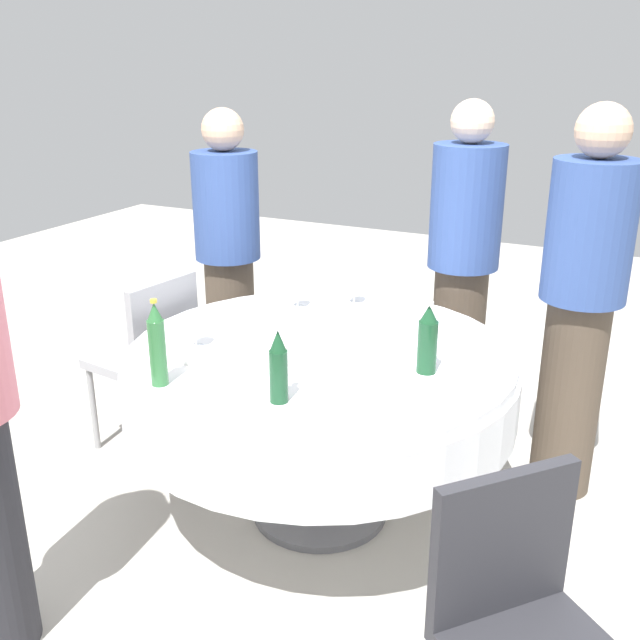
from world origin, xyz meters
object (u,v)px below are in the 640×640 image
at_px(chair_far, 151,350).
at_px(plate_near, 318,326).
at_px(wine_glass_south, 195,322).
at_px(person_right, 462,266).
at_px(wine_glass_rear, 298,288).
at_px(bottle_dark_green_right, 428,340).
at_px(person_rear, 228,255).
at_px(bottle_green_mid, 157,345).
at_px(bottle_dark_green_north, 279,367).
at_px(wine_glass_outer, 354,283).
at_px(chair_outer, 522,619).
at_px(dining_table, 320,384).
at_px(person_north, 581,302).
at_px(plate_inner, 308,354).

bearing_deg(chair_far, plate_near, -76.44).
bearing_deg(wine_glass_south, person_right, 58.85).
xyz_separation_m(wine_glass_rear, plate_near, (0.20, -0.20, -0.08)).
relative_size(bottle_dark_green_right, person_rear, 0.17).
bearing_deg(bottle_green_mid, person_right, 67.55).
bearing_deg(person_right, bottle_dark_green_north, -82.49).
bearing_deg(wine_glass_outer, person_right, 49.38).
bearing_deg(wine_glass_south, bottle_green_mid, -75.51).
bearing_deg(person_right, wine_glass_outer, -115.40).
relative_size(bottle_dark_green_right, chair_outer, 0.31).
bearing_deg(dining_table, bottle_green_mid, -124.37).
bearing_deg(wine_glass_outer, plate_near, -91.86).
height_order(wine_glass_rear, person_north, person_north).
distance_m(person_rear, chair_outer, 2.51).
xyz_separation_m(bottle_dark_green_right, chair_outer, (0.53, -0.83, -0.35)).
xyz_separation_m(plate_inner, person_right, (0.29, 1.09, 0.11)).
relative_size(bottle_green_mid, person_north, 0.19).
relative_size(bottle_dark_green_right, person_right, 0.16).
bearing_deg(person_rear, person_north, -53.84).
bearing_deg(plate_inner, dining_table, 81.10).
height_order(plate_inner, person_right, person_right).
height_order(plate_near, person_rear, person_rear).
height_order(bottle_dark_green_north, plate_inner, bottle_dark_green_north).
xyz_separation_m(wine_glass_outer, plate_near, (-0.01, -0.35, -0.09)).
relative_size(bottle_dark_green_north, person_right, 0.16).
bearing_deg(bottle_dark_green_right, chair_outer, -57.37).
distance_m(wine_glass_south, plate_near, 0.53).
distance_m(bottle_dark_green_right, person_right, 1.04).
height_order(person_right, person_rear, person_right).
bearing_deg(person_rear, chair_outer, -90.51).
distance_m(person_right, chair_outer, 2.01).
bearing_deg(wine_glass_outer, bottle_dark_green_right, -47.51).
relative_size(wine_glass_south, wine_glass_outer, 0.99).
bearing_deg(plate_near, wine_glass_south, -129.75).
xyz_separation_m(wine_glass_outer, person_rear, (-0.82, 0.22, -0.02)).
relative_size(chair_outer, chair_far, 1.00).
distance_m(dining_table, wine_glass_south, 0.54).
relative_size(bottle_green_mid, wine_glass_south, 2.20).
relative_size(wine_glass_rear, wine_glass_outer, 0.88).
xyz_separation_m(bottle_green_mid, wine_glass_south, (-0.09, 0.34, -0.04)).
height_order(bottle_dark_green_right, person_right, person_right).
relative_size(wine_glass_south, person_rear, 0.09).
distance_m(bottle_green_mid, wine_glass_south, 0.35).
bearing_deg(plate_inner, plate_near, 109.39).
bearing_deg(person_north, plate_near, -102.88).
bearing_deg(wine_glass_outer, wine_glass_rear, -142.61).
relative_size(bottle_dark_green_right, wine_glass_rear, 2.13).
xyz_separation_m(wine_glass_south, plate_inner, (0.43, 0.11, -0.09)).
xyz_separation_m(plate_inner, plate_near, (-0.10, 0.29, 0.00)).
bearing_deg(bottle_green_mid, wine_glass_rear, 87.03).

